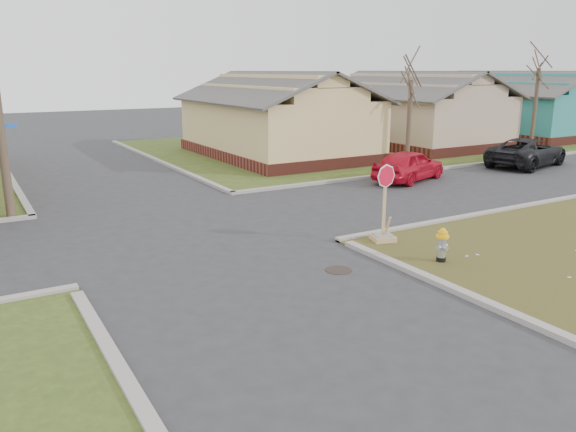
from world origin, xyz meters
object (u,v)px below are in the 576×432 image
fire_hydrant (442,243)px  dark_pickup (527,152)px  stop_sign (384,224)px  red_sedan (409,165)px

fire_hydrant → dark_pickup: bearing=19.5°
stop_sign → red_sedan: bearing=60.2°
fire_hydrant → dark_pickup: 16.81m
red_sedan → dark_pickup: size_ratio=0.80×
fire_hydrant → red_sedan: (6.71, 8.64, 0.16)m
fire_hydrant → stop_sign: 2.12m
stop_sign → red_sedan: size_ratio=0.54×
stop_sign → red_sedan: (6.84, 6.52, 0.17)m
fire_hydrant → red_sedan: 10.94m
fire_hydrant → red_sedan: red_sedan is taller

